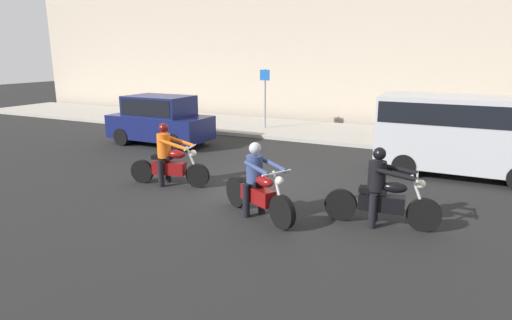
{
  "coord_description": "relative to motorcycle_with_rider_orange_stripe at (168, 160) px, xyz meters",
  "views": [
    {
      "loc": [
        4.85,
        -9.48,
        3.34
      ],
      "look_at": [
        0.42,
        -0.52,
        0.85
      ],
      "focal_mm": 30.53,
      "sensor_mm": 36.0,
      "label": 1
    }
  ],
  "objects": [
    {
      "name": "building_facade",
      "position": [
        1.94,
        12.21,
        4.33
      ],
      "size": [
        40.0,
        1.4,
        9.96
      ],
      "primitive_type": "cube",
      "color": "#B7A893",
      "rests_on": "ground_plane"
    },
    {
      "name": "ground_plane",
      "position": [
        1.94,
        0.81,
        -0.66
      ],
      "size": [
        80.0,
        80.0,
        0.0
      ],
      "primitive_type": "plane",
      "color": "black"
    },
    {
      "name": "parked_hatchback_navy",
      "position": [
        -3.41,
        3.98,
        0.28
      ],
      "size": [
        3.76,
        1.76,
        1.8
      ],
      "color": "#11194C",
      "rests_on": "ground_plane"
    },
    {
      "name": "motorcycle_with_rider_black_leather",
      "position": [
        5.41,
        -0.35,
        -0.01
      ],
      "size": [
        2.24,
        0.7,
        1.57
      ],
      "color": "black",
      "rests_on": "ground_plane"
    },
    {
      "name": "motorcycle_with_rider_denim_blue",
      "position": [
        3.04,
        -1.01,
        -0.01
      ],
      "size": [
        2.05,
        1.16,
        1.57
      ],
      "color": "black",
      "rests_on": "ground_plane"
    },
    {
      "name": "street_sign_post",
      "position": [
        -1.17,
        8.27,
        1.0
      ],
      "size": [
        0.44,
        0.08,
        2.51
      ],
      "color": "gray",
      "rests_on": "sidewalk_slab"
    },
    {
      "name": "sidewalk_slab",
      "position": [
        1.94,
        8.81,
        -0.59
      ],
      "size": [
        40.0,
        4.4,
        0.14
      ],
      "primitive_type": "cube",
      "color": "#A8A399",
      "rests_on": "ground_plane"
    },
    {
      "name": "motorcycle_with_rider_orange_stripe",
      "position": [
        0.0,
        0.0,
        0.0
      ],
      "size": [
        2.14,
        0.78,
        1.61
      ],
      "color": "black",
      "rests_on": "ground_plane"
    },
    {
      "name": "parked_van_silver",
      "position": [
        6.7,
        4.32,
        0.61
      ],
      "size": [
        4.45,
        1.96,
        2.17
      ],
      "color": "#B2B5BA",
      "rests_on": "ground_plane"
    }
  ]
}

